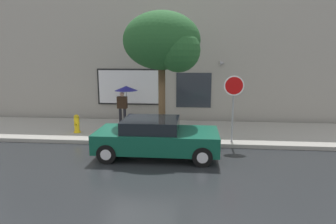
{
  "coord_description": "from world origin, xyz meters",
  "views": [
    {
      "loc": [
        1.86,
        -9.62,
        3.4
      ],
      "look_at": [
        0.81,
        1.8,
        1.2
      ],
      "focal_mm": 30.79,
      "sensor_mm": 36.0,
      "label": 1
    }
  ],
  "objects": [
    {
      "name": "stop_sign",
      "position": [
        3.35,
        1.4,
        1.96
      ],
      "size": [
        0.76,
        0.1,
        2.57
      ],
      "color": "gray",
      "rests_on": "sidewalk"
    },
    {
      "name": "sidewalk",
      "position": [
        0.0,
        3.0,
        0.07
      ],
      "size": [
        20.0,
        4.0,
        0.15
      ],
      "primitive_type": "cube",
      "color": "gray",
      "rests_on": "ground"
    },
    {
      "name": "parked_car",
      "position": [
        0.57,
        -0.11,
        0.67
      ],
      "size": [
        4.18,
        1.94,
        1.32
      ],
      "color": "#0F4C38",
      "rests_on": "ground"
    },
    {
      "name": "ground_plane",
      "position": [
        0.0,
        0.0,
        0.0
      ],
      "size": [
        60.0,
        60.0,
        0.0
      ],
      "primitive_type": "plane",
      "color": "black"
    },
    {
      "name": "street_tree",
      "position": [
        0.7,
        1.71,
        3.92
      ],
      "size": [
        3.01,
        2.56,
        5.0
      ],
      "color": "#4C3823",
      "rests_on": "sidewalk"
    },
    {
      "name": "building_facade",
      "position": [
        -0.01,
        5.5,
        3.48
      ],
      "size": [
        20.0,
        0.67,
        7.0
      ],
      "color": "#9E998E",
      "rests_on": "ground"
    },
    {
      "name": "pedestrian_with_umbrella",
      "position": [
        -1.43,
        3.77,
        1.69
      ],
      "size": [
        1.09,
        1.09,
        1.9
      ],
      "color": "black",
      "rests_on": "sidewalk"
    },
    {
      "name": "fire_hydrant",
      "position": [
        -3.21,
        2.14,
        0.55
      ],
      "size": [
        0.3,
        0.44,
        0.81
      ],
      "color": "yellow",
      "rests_on": "sidewalk"
    }
  ]
}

